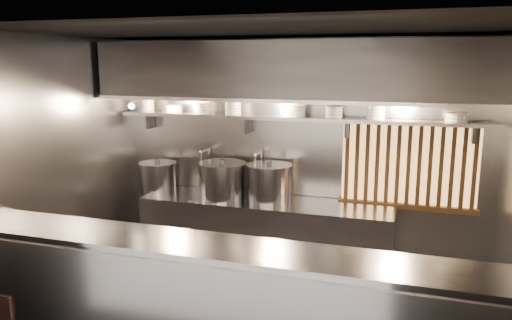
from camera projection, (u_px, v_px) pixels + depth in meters
The scene contains 25 objects.
floor at pixel (261, 320), 4.96m from camera, with size 4.50×4.50×0.00m, color black.
ceiling at pixel (262, 30), 4.41m from camera, with size 4.50×4.50×0.00m, color black.
wall_back at pixel (298, 156), 6.08m from camera, with size 4.50×4.50×0.00m, color gray.
wall_left at pixel (62, 168), 5.36m from camera, with size 3.00×3.00×0.00m, color gray.
serving_counter at pixel (226, 314), 3.95m from camera, with size 4.50×0.56×1.13m.
cooking_bench at pixel (265, 237), 6.01m from camera, with size 3.00×0.70×0.90m, color #9B9BA0.
bowl_shelf at pixel (295, 118), 5.82m from camera, with size 4.40×0.34×0.04m, color #9B9BA0.
exhaust_hood at pixel (291, 71), 5.51m from camera, with size 4.40×0.81×0.65m.
wood_screen at pixel (409, 165), 5.66m from camera, with size 1.56×0.09×1.04m.
faucet_left at pixel (207, 160), 6.32m from camera, with size 0.04×0.30×0.50m.
faucet_right at pixel (259, 163), 6.11m from camera, with size 0.04×0.30×0.50m.
heat_lamp at pixel (130, 101), 5.92m from camera, with size 0.25×0.35×0.20m.
pendant_bulb at pixel (284, 112), 5.73m from camera, with size 0.09×0.09×0.19m.
stock_pot_left at pixel (158, 176), 6.37m from camera, with size 0.63×0.63×0.41m.
stock_pot_mid at pixel (269, 183), 5.90m from camera, with size 0.58×0.58×0.48m.
stock_pot_right at pixel (222, 180), 6.02m from camera, with size 0.74×0.74×0.48m.
red_placard at pixel (1, 314), 4.34m from camera, with size 0.25×0.02×0.35m, color red.
bowl_stack_0 at pixel (147, 105), 6.39m from camera, with size 0.21×0.21×0.17m.
bowl_stack_1 at pixel (174, 109), 6.28m from camera, with size 0.23×0.23×0.09m.
bowl_stack_2 at pixel (204, 108), 6.15m from camera, with size 0.21×0.21×0.13m.
bowl_stack_3 at pixel (233, 107), 6.03m from camera, with size 0.20×0.20×0.17m.
bowl_stack_4 at pixel (296, 111), 5.80m from camera, with size 0.24×0.24×0.13m.
bowl_stack_5 at pixel (334, 112), 5.67m from camera, with size 0.21×0.21×0.13m.
bowl_stack_6 at pixel (376, 111), 5.53m from camera, with size 0.21×0.21×0.17m.
bowl_stack_7 at pixel (456, 117), 5.28m from camera, with size 0.24×0.24×0.09m.
Camera 1 is at (1.34, -4.35, 2.53)m, focal length 35.00 mm.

